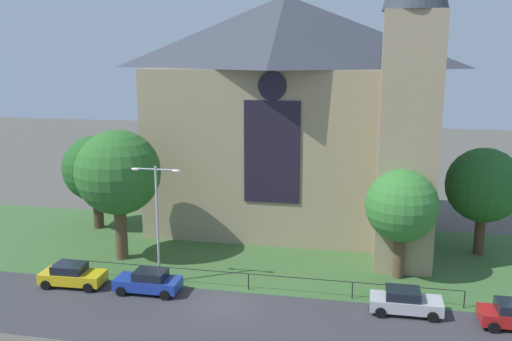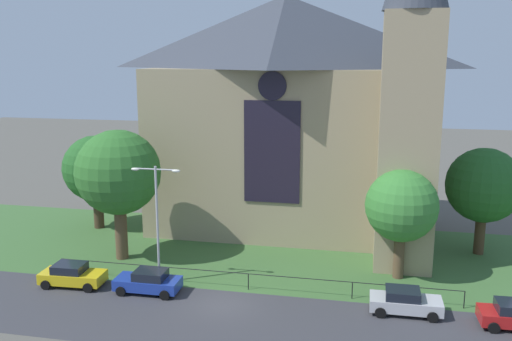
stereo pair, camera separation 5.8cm
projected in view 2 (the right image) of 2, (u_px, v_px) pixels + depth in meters
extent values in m
plane|color=#56544C|center=(256.00, 250.00, 44.02)|extent=(160.00, 160.00, 0.00)
cube|color=#38383D|center=(214.00, 319.00, 32.52)|extent=(120.00, 8.00, 0.01)
cube|color=#3D6633|center=(250.00, 259.00, 42.10)|extent=(120.00, 20.00, 0.01)
cube|color=tan|center=(284.00, 149.00, 49.13)|extent=(22.00, 12.00, 14.00)
pyramid|color=#383D47|center=(285.00, 32.00, 47.09)|extent=(22.00, 12.00, 6.00)
cube|color=black|center=(272.00, 152.00, 43.19)|extent=(4.40, 0.16, 8.00)
cylinder|color=black|center=(272.00, 86.00, 42.15)|extent=(2.20, 0.15, 2.20)
cube|color=tan|center=(408.00, 144.00, 39.05)|extent=(4.00, 4.00, 18.00)
cylinder|color=black|center=(248.00, 274.00, 36.40)|extent=(26.86, 0.05, 0.05)
cylinder|color=black|center=(62.00, 266.00, 39.20)|extent=(0.07, 0.07, 1.10)
cylinder|color=black|center=(152.00, 274.00, 37.86)|extent=(0.06, 0.07, 1.10)
cylinder|color=black|center=(248.00, 282.00, 36.51)|extent=(0.06, 0.07, 1.10)
cylinder|color=black|center=(352.00, 290.00, 35.16)|extent=(0.06, 0.07, 1.10)
cylinder|color=black|center=(464.00, 300.00, 33.81)|extent=(0.07, 0.07, 1.10)
cylinder|color=brown|center=(399.00, 255.00, 38.29)|extent=(0.73, 0.73, 3.31)
sphere|color=#387F33|center=(402.00, 206.00, 37.57)|extent=(4.91, 4.91, 4.91)
cylinder|color=#423021|center=(99.00, 210.00, 49.45)|extent=(0.87, 0.87, 3.23)
sphere|color=#235B23|center=(96.00, 168.00, 48.68)|extent=(5.74, 5.74, 5.74)
cylinder|color=#4C3823|center=(480.00, 233.00, 42.95)|extent=(0.77, 0.77, 3.31)
sphere|color=#235B23|center=(484.00, 185.00, 42.17)|extent=(5.67, 5.67, 5.67)
cylinder|color=brown|center=(121.00, 231.00, 41.86)|extent=(0.92, 0.92, 4.30)
sphere|color=#2D6B28|center=(118.00, 172.00, 40.94)|extent=(6.28, 6.28, 6.28)
cylinder|color=#B2B2B7|center=(158.00, 226.00, 36.94)|extent=(0.16, 0.16, 8.03)
cylinder|color=#B2B2B7|center=(145.00, 169.00, 36.30)|extent=(1.40, 0.10, 0.10)
cylinder|color=#B2B2B7|center=(166.00, 170.00, 36.02)|extent=(1.40, 0.10, 0.10)
ellipsoid|color=white|center=(135.00, 169.00, 36.45)|extent=(0.57, 0.26, 0.20)
ellipsoid|color=white|center=(176.00, 171.00, 35.89)|extent=(0.57, 0.26, 0.20)
cube|color=gold|center=(73.00, 277.00, 37.15)|extent=(4.28, 2.00, 0.70)
cube|color=black|center=(69.00, 268.00, 37.06)|extent=(2.07, 1.69, 0.55)
cylinder|color=black|center=(100.00, 277.00, 37.86)|extent=(0.65, 0.25, 0.64)
cylinder|color=black|center=(88.00, 288.00, 36.12)|extent=(0.65, 0.25, 0.64)
cylinder|color=black|center=(59.00, 274.00, 38.31)|extent=(0.65, 0.25, 0.64)
cylinder|color=black|center=(46.00, 285.00, 36.57)|extent=(0.65, 0.25, 0.64)
cube|color=#1E3899|center=(148.00, 283.00, 36.10)|extent=(4.22, 1.84, 0.70)
cube|color=black|center=(150.00, 274.00, 35.94)|extent=(2.02, 1.62, 0.55)
cylinder|color=black|center=(121.00, 291.00, 35.58)|extent=(0.64, 0.23, 0.64)
cylinder|color=black|center=(132.00, 280.00, 37.31)|extent=(0.64, 0.23, 0.64)
cylinder|color=black|center=(165.00, 295.00, 35.02)|extent=(0.64, 0.23, 0.64)
cylinder|color=black|center=(174.00, 284.00, 36.75)|extent=(0.64, 0.23, 0.64)
cube|color=#B7B7BC|center=(406.00, 304.00, 33.17)|extent=(4.22, 1.85, 0.70)
cube|color=black|center=(403.00, 294.00, 33.08)|extent=(2.02, 1.62, 0.55)
cylinder|color=black|center=(429.00, 304.00, 33.81)|extent=(0.64, 0.23, 0.64)
cylinder|color=black|center=(433.00, 317.00, 32.08)|extent=(0.64, 0.23, 0.64)
cylinder|color=black|center=(380.00, 300.00, 34.37)|extent=(0.64, 0.23, 0.64)
cylinder|color=black|center=(380.00, 313.00, 32.64)|extent=(0.64, 0.23, 0.64)
cylinder|color=black|center=(486.00, 313.00, 32.58)|extent=(0.65, 0.24, 0.64)
cylinder|color=black|center=(494.00, 328.00, 30.84)|extent=(0.65, 0.24, 0.64)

